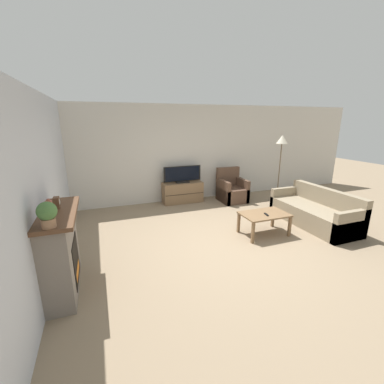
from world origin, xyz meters
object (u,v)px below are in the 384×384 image
tv (182,175)px  potted_plant (47,214)px  tv_stand (183,192)px  coffee_table (264,216)px  remote (266,214)px  couch (314,212)px  floor_lamp (282,146)px  mantel_clock (57,203)px  armchair (232,191)px  fireplace (61,251)px  mantel_vase_left (50,211)px

tv → potted_plant: bearing=-126.4°
tv_stand → potted_plant: bearing=-126.4°
potted_plant → coffee_table: size_ratio=0.31×
coffee_table → remote: size_ratio=6.06×
couch → floor_lamp: bearing=86.8°
remote → couch: bearing=17.9°
floor_lamp → tv_stand: bearing=154.0°
mantel_clock → armchair: 5.01m
armchair → potted_plant: bearing=-140.8°
coffee_table → tv_stand: bearing=108.4°
remote → couch: 1.44m
fireplace → mantel_vase_left: bearing=-87.5°
coffee_table → remote: (-0.02, -0.08, 0.07)m
mantel_clock → floor_lamp: (5.11, 1.91, 0.40)m
potted_plant → mantel_vase_left: bearing=90.0°
potted_plant → armchair: 5.42m
tv_stand → remote: (0.86, -2.72, 0.18)m
armchair → floor_lamp: size_ratio=0.50×
fireplace → tv_stand: 4.23m
tv → armchair: size_ratio=1.13×
fireplace → remote: size_ratio=8.34×
tv_stand → mantel_vase_left: bearing=-127.6°
tv_stand → tv: 0.50m
tv → coffee_table: 2.80m
tv_stand → coffee_table: 2.78m
mantel_clock → tv: bearing=48.0°
fireplace → remote: fireplace is taller
mantel_vase_left → potted_plant: 0.16m
mantel_vase_left → tv_stand: (2.75, 3.57, -0.99)m
couch → floor_lamp: floor_lamp is taller
armchair → coffee_table: armchair is taller
tv_stand → tv: size_ratio=1.05×
tv_stand → floor_lamp: bearing=-26.0°
fireplace → potted_plant: size_ratio=4.46×
armchair → couch: armchair is taller
tv_stand → armchair: (1.38, -0.36, 0.01)m
mantel_vase_left → mantel_clock: size_ratio=1.88×
mantel_clock → couch: bearing=5.7°
armchair → remote: 2.41m
tv → armchair: bearing=-14.7°
mantel_vase_left → coffee_table: bearing=14.5°
fireplace → floor_lamp: floor_lamp is taller
mantel_vase_left → remote: mantel_vase_left is taller
coffee_table → floor_lamp: size_ratio=0.49×
floor_lamp → tv: bearing=154.1°
fireplace → armchair: (4.14, 2.82, -0.28)m
tv → armchair: 1.51m
tv → coffee_table: (0.88, -2.63, -0.40)m
mantel_clock → remote: size_ratio=0.97×
potted_plant → armchair: (4.13, 3.37, -1.00)m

